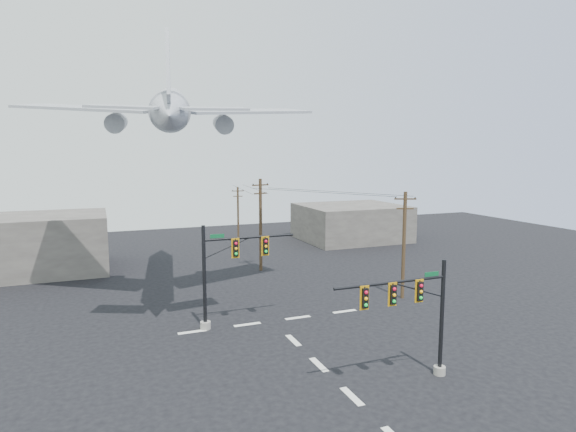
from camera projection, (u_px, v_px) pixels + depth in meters
name	position (u px, v px, depth m)	size (l,w,h in m)	color
ground	(352.00, 396.00, 24.69)	(120.00, 120.00, 0.00)	black
lane_markings	(310.00, 356.00, 29.61)	(14.00, 21.20, 0.01)	silver
signal_mast_near	(417.00, 314.00, 25.98)	(7.07, 0.73, 6.61)	gray
signal_mast_far	(225.00, 272.00, 34.13)	(7.07, 0.82, 7.45)	gray
utility_pole_a	(404.00, 243.00, 40.84)	(1.74, 0.83, 9.19)	#49361F
utility_pole_b	(261.00, 223.00, 50.59)	(1.94, 0.63, 9.76)	#49361F
utility_pole_c	(238.00, 215.00, 65.18)	(1.59, 0.45, 7.87)	#49361F
power_lines	(283.00, 190.00, 51.12)	(9.96, 28.86, 0.65)	black
airliner	(171.00, 107.00, 39.60)	(23.73, 25.20, 6.62)	#B3B9C0
building_left	(14.00, 245.00, 49.31)	(18.00, 10.00, 6.00)	slate
building_right	(351.00, 222.00, 69.26)	(14.00, 12.00, 5.00)	slate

